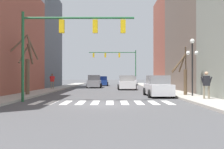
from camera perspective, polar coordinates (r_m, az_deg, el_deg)
The scene contains 17 objects.
ground_plane at distance 15.15m, azimuth -2.07°, elevation -6.57°, with size 240.00×240.00×0.00m, color #4C4C4F.
sidewalk_right at distance 16.26m, azimuth 21.74°, elevation -5.85°, with size 2.29×90.00×0.15m.
building_row_left at distance 28.91m, azimuth -23.09°, elevation 9.05°, with size 6.00×34.25×13.81m.
building_row_right at distance 29.82m, azimuth 20.17°, elevation 8.50°, with size 6.00×35.73×13.67m.
crosswalk_stripes at distance 16.29m, azimuth -1.92°, elevation -6.13°, with size 8.55×2.60×0.01m.
traffic_signal_near at distance 17.24m, azimuth -9.90°, elevation 8.57°, with size 7.24×0.28×5.78m.
traffic_signal_far at distance 50.52m, azimuth 1.50°, elevation 3.45°, with size 9.10×0.28×6.67m.
street_lamp_right_corner at distance 20.96m, azimuth 17.23°, elevation 3.99°, with size 0.95×0.36×4.35m.
car_parked_left_near at distance 21.55m, azimuth 10.07°, elevation -2.63°, with size 1.95×4.88×1.70m.
car_parked_left_far at distance 45.92m, azimuth -2.01°, elevation -1.49°, with size 2.10×4.35×1.66m.
car_at_intersection at distance 37.87m, azimuth -3.71°, elevation -1.62°, with size 2.05×4.62×1.82m.
car_driving_toward_lane at distance 32.46m, azimuth 3.34°, elevation -1.86°, with size 2.18×4.26×1.75m.
car_driving_away_lane at distance 50.22m, azimuth 4.31°, elevation -1.38°, with size 2.08×4.84×1.70m.
pedestrian_on_left_sidewalk at distance 18.39m, azimuth 20.01°, elevation -1.68°, with size 0.77×0.26×1.80m.
pedestrian_on_right_sidewalk at distance 32.71m, azimuth -12.73°, elevation -1.14°, with size 0.61×0.61×1.80m.
street_tree_left_mid at distance 22.60m, azimuth -17.93°, elevation 1.94°, with size 2.98×2.23×4.98m.
street_tree_left_near at distance 21.80m, azimuth 15.48°, elevation -0.02°, with size 1.44×1.33×3.88m.
Camera 1 is at (0.58, -15.06, 1.62)m, focal length 42.00 mm.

